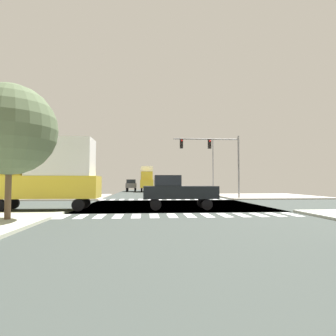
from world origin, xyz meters
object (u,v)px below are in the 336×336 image
at_px(street_lamp, 211,161).
at_px(sidewalk_tree, 10,130).
at_px(box_truck_queued_2, 147,178).
at_px(suv_middle_2, 131,184).
at_px(traffic_signal_mast, 214,152).
at_px(pickup_trailing_1, 177,190).
at_px(bank_building, 22,179).
at_px(box_truck_crossing_1, 48,172).

bearing_deg(street_lamp, sidewalk_tree, -120.90).
xyz_separation_m(street_lamp, box_truck_queued_2, (-9.44, 13.80, -2.38)).
height_order(box_truck_queued_2, suv_middle_2, box_truck_queued_2).
xyz_separation_m(traffic_signal_mast, pickup_trailing_1, (-5.32, -10.96, -3.92)).
height_order(street_lamp, suv_middle_2, street_lamp).
bearing_deg(bank_building, suv_middle_2, 51.36).
bearing_deg(bank_building, box_truck_crossing_1, -63.11).
xyz_separation_m(pickup_trailing_1, suv_middle_2, (-4.99, 36.06, 0.10)).
xyz_separation_m(street_lamp, sidewalk_tree, (-16.16, -26.99, -0.56)).
relative_size(pickup_trailing_1, suv_middle_2, 1.11).
bearing_deg(box_truck_crossing_1, pickup_trailing_1, -90.00).
bearing_deg(street_lamp, bank_building, -175.41).
height_order(bank_building, box_truck_queued_2, box_truck_queued_2).
distance_m(box_truck_queued_2, suv_middle_2, 3.38).
relative_size(sidewalk_tree, box_truck_crossing_1, 0.91).
height_order(sidewalk_tree, box_truck_queued_2, sidewalk_tree).
bearing_deg(traffic_signal_mast, box_truck_crossing_1, -142.14).
xyz_separation_m(bank_building, sidewalk_tree, (9.79, -24.91, 2.09)).
relative_size(sidewalk_tree, pickup_trailing_1, 1.29).
relative_size(traffic_signal_mast, suv_middle_2, 1.61).
distance_m(box_truck_crossing_1, box_truck_queued_2, 35.69).
distance_m(sidewalk_tree, box_truck_queued_2, 41.38).
height_order(traffic_signal_mast, suv_middle_2, traffic_signal_mast).
xyz_separation_m(traffic_signal_mast, suv_middle_2, (-10.30, 25.10, -3.81)).
distance_m(street_lamp, box_truck_queued_2, 16.89).
height_order(sidewalk_tree, box_truck_crossing_1, sidewalk_tree).
height_order(traffic_signal_mast, box_truck_queued_2, traffic_signal_mast).
height_order(box_truck_crossing_1, box_truck_queued_2, same).
distance_m(bank_building, suv_middle_2, 21.65).
relative_size(bank_building, box_truck_queued_2, 1.92).
xyz_separation_m(sidewalk_tree, suv_middle_2, (3.72, 41.80, -2.99)).
distance_m(street_lamp, bank_building, 26.16).
distance_m(street_lamp, pickup_trailing_1, 22.81).
xyz_separation_m(street_lamp, bank_building, (-25.95, -2.08, -2.65)).
relative_size(bank_building, box_truck_crossing_1, 1.92).
bearing_deg(box_truck_queued_2, street_lamp, 124.38).
xyz_separation_m(traffic_signal_mast, box_truck_crossing_1, (-14.09, -10.96, -2.64)).
height_order(street_lamp, pickup_trailing_1, street_lamp).
distance_m(sidewalk_tree, box_truck_crossing_1, 6.03).
relative_size(box_truck_queued_2, suv_middle_2, 1.57).
bearing_deg(traffic_signal_mast, box_truck_queued_2, 106.87).
relative_size(street_lamp, sidewalk_tree, 1.26).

